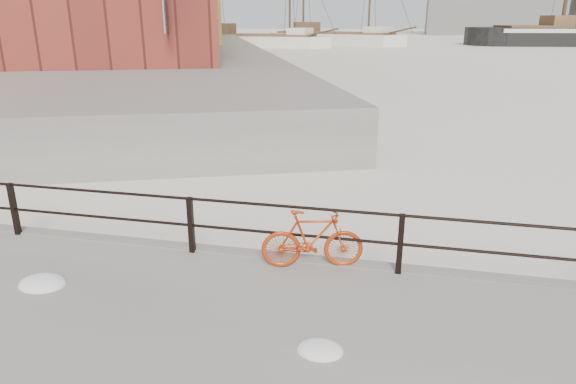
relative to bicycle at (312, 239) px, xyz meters
The scene contains 8 objects.
ground 1.63m from the bicycle, 10.30° to the left, with size 400.00×400.00×0.00m, color white.
far_quay 81.93m from the bicycle, 118.13° to the left, with size 24.00×150.00×1.80m, color gray.
guardrail 1.38m from the bicycle, ahead, with size 28.00×0.10×1.00m, color black, non-canonical shape.
bicycle is the anchor object (origin of this frame).
schooner_mid 80.92m from the bicycle, 97.65° to the left, with size 27.33×11.56×19.80m, color beige, non-canonical shape.
schooner_left 73.74m from the bicycle, 107.16° to the left, with size 25.51×11.59×19.26m, color silver, non-canonical shape.
workboat_near 36.14m from the bicycle, 126.05° to the left, with size 10.81×3.60×7.00m, color black, non-canonical shape.
workboat_far 53.40m from the bicycle, 118.91° to the left, with size 10.00×3.45×7.00m, color black, non-canonical shape.
Camera 1 is at (-0.09, -7.68, 4.21)m, focal length 32.00 mm.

